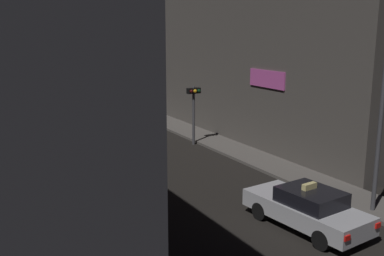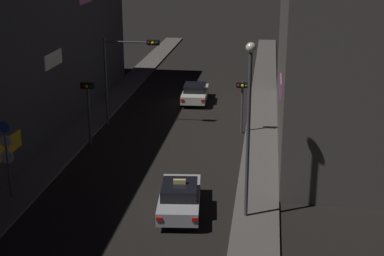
% 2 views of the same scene
% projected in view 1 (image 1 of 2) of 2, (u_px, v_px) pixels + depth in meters
% --- Properties ---
extents(sidewalk_right, '(2.05, 59.83, 0.14)m').
position_uv_depth(sidewalk_right, '(167.00, 122.00, 32.24)').
color(sidewalk_right, '#5B5651').
rests_on(sidewalk_right, ground_plane).
extents(taxi, '(2.22, 4.60, 1.62)m').
position_uv_depth(taxi, '(307.00, 208.00, 15.18)').
color(taxi, '#B7B7BC').
rests_on(taxi, ground_plane).
extents(far_car, '(1.98, 4.52, 1.42)m').
position_uv_depth(far_car, '(92.00, 118.00, 30.36)').
color(far_car, silver).
rests_on(far_car, ground_plane).
extents(traffic_light_overhead, '(3.69, 0.42, 5.87)m').
position_uv_depth(traffic_light_overhead, '(53.00, 80.00, 22.28)').
color(traffic_light_overhead, '#47474C').
rests_on(traffic_light_overhead, ground_plane).
extents(traffic_light_left_kerb, '(0.80, 0.42, 3.90)m').
position_uv_depth(traffic_light_left_kerb, '(45.00, 124.00, 18.67)').
color(traffic_light_left_kerb, '#47474C').
rests_on(traffic_light_left_kerb, ground_plane).
extents(traffic_light_right_kerb, '(0.80, 0.42, 3.42)m').
position_uv_depth(traffic_light_right_kerb, '(194.00, 103.00, 25.83)').
color(traffic_light_right_kerb, '#47474C').
rests_on(traffic_light_right_kerb, ground_plane).
extents(sign_pole_left, '(0.64, 0.10, 3.77)m').
position_uv_depth(sign_pole_left, '(55.00, 205.00, 11.15)').
color(sign_pole_left, '#47474C').
rests_on(sign_pole_left, sidewalk_left).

